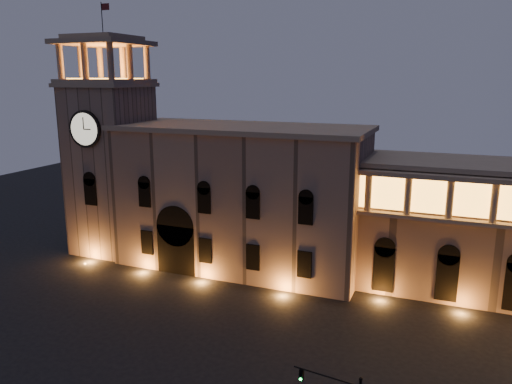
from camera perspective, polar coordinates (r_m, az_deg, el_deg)
ground at (r=45.93m, az=-10.66°, el=-17.60°), size 160.00×160.00×0.00m
government_building at (r=61.70m, az=-1.77°, el=-0.57°), size 30.80×12.80×17.60m
clock_tower at (r=69.51m, az=-16.22°, el=3.59°), size 9.80×9.80×32.40m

